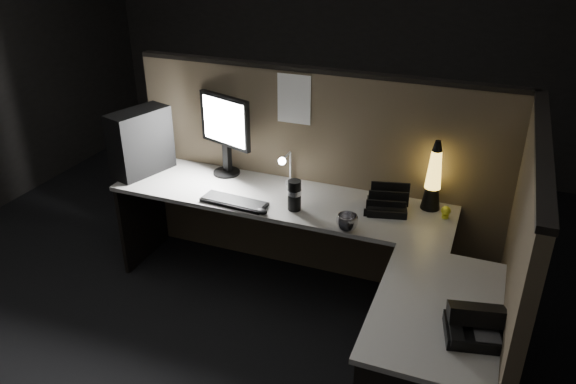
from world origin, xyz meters
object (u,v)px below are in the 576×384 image
(pc_tower, at_px, (141,142))
(keyboard, at_px, (234,202))
(lava_lamp, at_px, (433,181))
(monitor, at_px, (225,127))
(desk_phone, at_px, (474,325))

(pc_tower, xyz_separation_m, keyboard, (0.83, -0.21, -0.22))
(pc_tower, xyz_separation_m, lava_lamp, (2.03, 0.20, -0.04))
(pc_tower, distance_m, monitor, 0.62)
(lava_lamp, bearing_deg, pc_tower, -174.49)
(monitor, height_order, lava_lamp, monitor)
(pc_tower, height_order, monitor, monitor)
(lava_lamp, relative_size, desk_phone, 1.57)
(keyboard, xyz_separation_m, desk_phone, (1.56, -0.75, 0.05))
(monitor, height_order, keyboard, monitor)
(monitor, xyz_separation_m, lava_lamp, (1.46, -0.01, -0.16))
(lava_lamp, bearing_deg, keyboard, -161.41)
(keyboard, bearing_deg, pc_tower, 169.89)
(pc_tower, height_order, keyboard, pc_tower)
(lava_lamp, xyz_separation_m, desk_phone, (0.36, -1.15, -0.13))
(pc_tower, distance_m, desk_phone, 2.58)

